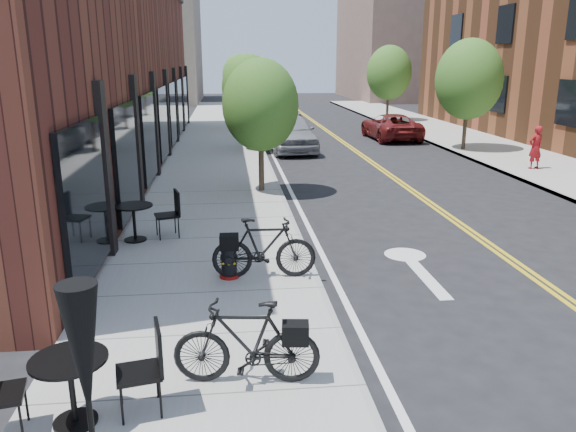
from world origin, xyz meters
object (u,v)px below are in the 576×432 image
parked_car_far (391,127)px  pedestrian (535,147)px  parked_car_c (274,113)px  bicycle_left (246,343)px  patio_umbrella (86,375)px  parked_car_b (283,128)px  bistro_set_b (71,381)px  bicycle_right (264,248)px  bistro_set_c (134,217)px  fire_hydrant (229,257)px  parked_car_a (290,132)px

parked_car_far → pedestrian: 9.16m
parked_car_c → parked_car_far: 8.75m
bicycle_left → patio_umbrella: (-1.16, -2.50, 1.16)m
parked_car_b → pedestrian: 11.15m
bicycle_left → bistro_set_b: bicycle_left is taller
bicycle_right → bistro_set_c: bicycle_right is taller
bistro_set_b → parked_car_b: bearing=66.6°
fire_hydrant → parked_car_b: 17.00m
bicycle_right → parked_car_far: parked_car_far is taller
bicycle_right → bicycle_left: bearing=174.4°
fire_hydrant → parked_car_far: parked_car_far is taller
parked_car_b → fire_hydrant: bearing=-104.0°
fire_hydrant → patio_umbrella: 6.15m
patio_umbrella → parked_car_a: patio_umbrella is taller
bistro_set_c → patio_umbrella: (1.03, -8.27, 1.18)m
bicycle_right → parked_car_b: 17.00m
parked_car_far → parked_car_c: bearing=-54.4°
bistro_set_c → parked_car_b: bearing=56.7°
fire_hydrant → pedestrian: size_ratio=0.53×
parked_car_b → parked_car_a: bearing=-92.2°
parked_car_b → bistro_set_b: bearing=-106.7°
bistro_set_b → fire_hydrant: bearing=55.7°
bistro_set_c → parked_car_c: size_ratio=0.40×
parked_car_far → parked_car_b: bearing=10.5°
pedestrian → patio_umbrella: bearing=38.1°
bicycle_left → parked_car_a: parked_car_a is taller
bistro_set_b → bistro_set_c: bearing=81.2°
parked_car_far → patio_umbrella: bearing=67.5°
bistro_set_c → parked_car_far: size_ratio=0.42×
bistro_set_c → pedestrian: (12.84, 6.89, 0.25)m
parked_car_a → parked_car_b: 1.94m
fire_hydrant → bistro_set_c: bistro_set_c is taller
fire_hydrant → parked_car_far: (8.15, 17.97, 0.13)m
parked_car_a → pedestrian: 9.86m
fire_hydrant → parked_car_b: size_ratio=0.18×
bicycle_left → bistro_set_b: 1.95m
parked_car_b → bicycle_right: bearing=-101.8°
bistro_set_c → parked_car_c: 23.12m
fire_hydrant → bicycle_left: size_ratio=0.46×
bicycle_left → pedestrian: 16.54m
bistro_set_b → pedestrian: size_ratio=1.26×
bistro_set_b → parked_car_far: 24.08m
parked_car_c → bicycle_right: bearing=-90.7°
patio_umbrella → parked_car_a: size_ratio=0.50×
bicycle_right → parked_car_a: parked_car_a is taller
bistro_set_c → fire_hydrant: bearing=-64.9°
fire_hydrant → parked_car_c: size_ratio=0.17×
pedestrian → parked_car_a: bearing=-48.8°
bistro_set_c → parked_car_c: bearing=62.4°
patio_umbrella → bistro_set_b: bearing=110.2°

